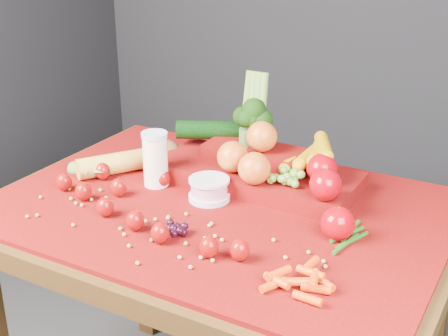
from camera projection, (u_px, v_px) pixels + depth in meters
The scene contains 12 objects.
table at pixel (220, 244), 1.53m from camera, with size 1.10×0.80×0.75m.
red_cloth at pixel (220, 207), 1.49m from camera, with size 1.05×0.75×0.01m, color #710C03.
milk_glass at pixel (155, 157), 1.57m from camera, with size 0.07×0.07×0.14m.
yogurt_bowl at pixel (209, 188), 1.51m from camera, with size 0.10×0.10×0.06m.
strawberry_scatter at pixel (134, 203), 1.44m from camera, with size 0.58×0.28×0.05m.
dark_grape_cluster at pixel (175, 229), 1.35m from camera, with size 0.06×0.05×0.03m, color black, non-canonical shape.
soybean_scatter at pixel (174, 239), 1.33m from camera, with size 0.84×0.24×0.01m, color tan, non-canonical shape.
corn_ear at pixel (95, 169), 1.64m from camera, with size 0.25×0.27×0.06m.
potato at pixel (165, 150), 1.73m from camera, with size 0.09×0.07×0.06m, color brown.
baby_carrot_pile at pixel (300, 277), 1.17m from camera, with size 0.17×0.17×0.03m, color #E63E08, non-canonical shape.
green_bean_pile at pixel (352, 238), 1.33m from camera, with size 0.14×0.12×0.01m, color #1E5112, non-canonical shape.
produce_mound at pixel (264, 163), 1.57m from camera, with size 0.59×0.37×0.27m.
Camera 1 is at (0.66, -1.16, 1.42)m, focal length 50.00 mm.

